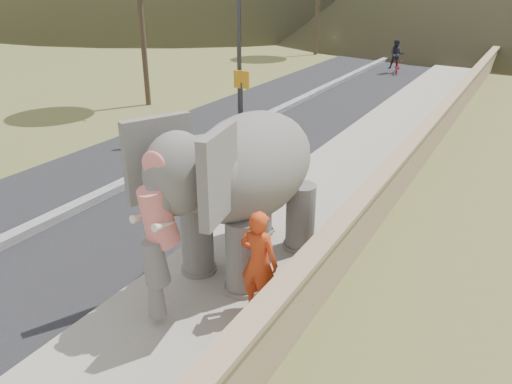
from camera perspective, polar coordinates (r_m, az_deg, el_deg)
road at (r=16.53m, az=-6.95°, el=4.44°), size 7.00×120.00×0.03m
median at (r=16.50m, az=-6.97°, el=4.75°), size 0.35×120.00×0.22m
walkway at (r=14.30m, az=9.52°, el=1.43°), size 3.00×120.00×0.15m
parapet at (r=13.71m, az=16.11°, el=1.97°), size 0.30×120.00×1.10m
signboard at (r=17.57m, az=-1.65°, el=11.26°), size 0.60×0.08×2.40m
elephant_and_man at (r=9.40m, az=-0.57°, el=0.47°), size 2.66×4.53×3.11m
motorcyclist at (r=31.45m, az=15.80°, el=14.33°), size 1.07×1.70×1.97m
trees at (r=31.47m, az=24.44°, el=19.30°), size 48.43×43.09×9.70m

